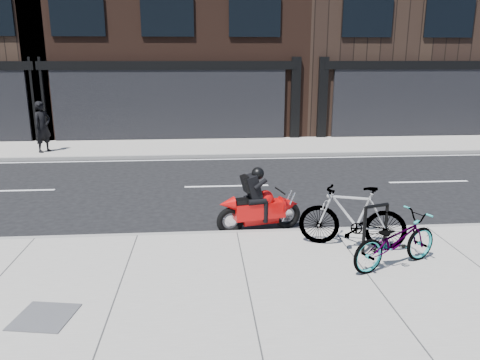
{
  "coord_description": "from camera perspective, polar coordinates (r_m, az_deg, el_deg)",
  "views": [
    {
      "loc": [
        -0.65,
        -10.9,
        3.59
      ],
      "look_at": [
        0.16,
        -0.74,
        0.9
      ],
      "focal_mm": 35.0,
      "sensor_mm": 36.0,
      "label": 1
    }
  ],
  "objects": [
    {
      "name": "sidewalk_near",
      "position": [
        6.9,
        1.54,
        -15.93
      ],
      "size": [
        60.0,
        6.0,
        0.13
      ],
      "primitive_type": "cube",
      "color": "gray",
      "rests_on": "ground"
    },
    {
      "name": "bicycle_front",
      "position": [
        8.35,
        18.39,
        -7.01
      ],
      "size": [
        1.88,
        1.26,
        0.94
      ],
      "primitive_type": "imported",
      "rotation": [
        0.0,
        0.0,
        1.97
      ],
      "color": "gray",
      "rests_on": "sidewalk_near"
    },
    {
      "name": "motorcycle",
      "position": [
        9.87,
        2.82,
        -3.05
      ],
      "size": [
        1.86,
        0.68,
        1.4
      ],
      "rotation": [
        0.0,
        0.0,
        0.22
      ],
      "color": "black",
      "rests_on": "ground"
    },
    {
      "name": "sidewalk_far",
      "position": [
        18.99,
        -2.55,
        4.06
      ],
      "size": [
        60.0,
        3.5,
        0.13
      ],
      "primitive_type": "cube",
      "color": "gray",
      "rests_on": "ground"
    },
    {
      "name": "building_mideast",
      "position": [
        27.67,
        19.21,
        19.51
      ],
      "size": [
        12.0,
        10.0,
        12.5
      ],
      "primitive_type": "cube",
      "color": "black",
      "rests_on": "ground"
    },
    {
      "name": "pedestrian",
      "position": [
        18.96,
        -22.92,
        5.99
      ],
      "size": [
        0.76,
        0.82,
        1.89
      ],
      "primitive_type": "imported",
      "rotation": [
        0.0,
        0.0,
        0.98
      ],
      "color": "black",
      "rests_on": "sidewalk_far"
    },
    {
      "name": "bicycle_rear",
      "position": [
        8.93,
        13.51,
        -4.36
      ],
      "size": [
        2.04,
        1.17,
        1.18
      ],
      "primitive_type": "imported",
      "rotation": [
        0.0,
        0.0,
        4.38
      ],
      "color": "gray",
      "rests_on": "sidewalk_near"
    },
    {
      "name": "bike_rack",
      "position": [
        8.83,
        16.19,
        -5.17
      ],
      "size": [
        0.52,
        0.22,
        0.91
      ],
      "rotation": [
        0.0,
        0.0,
        0.33
      ],
      "color": "black",
      "rests_on": "sidewalk_near"
    },
    {
      "name": "utility_grate",
      "position": [
        7.2,
        -22.75,
        -15.12
      ],
      "size": [
        0.87,
        0.87,
        0.02
      ],
      "primitive_type": "cube",
      "rotation": [
        0.0,
        0.0,
        -0.18
      ],
      "color": "#454548",
      "rests_on": "sidewalk_near"
    },
    {
      "name": "ground",
      "position": [
        11.49,
        -1.11,
        -3.43
      ],
      "size": [
        120.0,
        120.0,
        0.0
      ],
      "primitive_type": "plane",
      "color": "black",
      "rests_on": "ground"
    }
  ]
}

